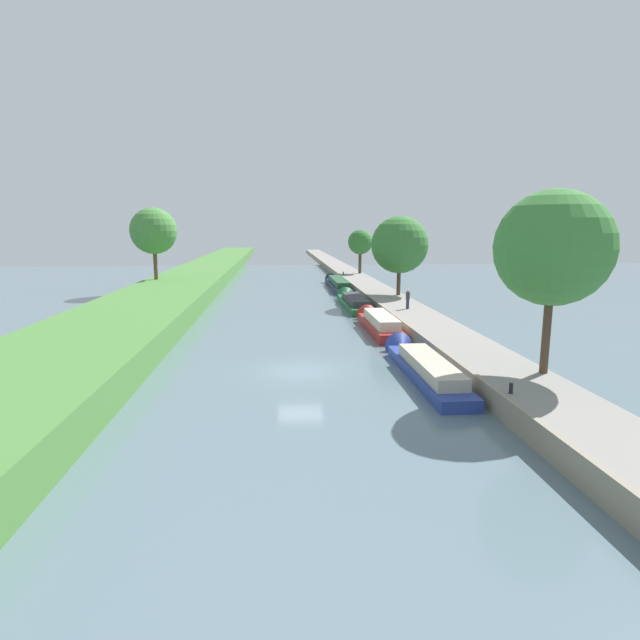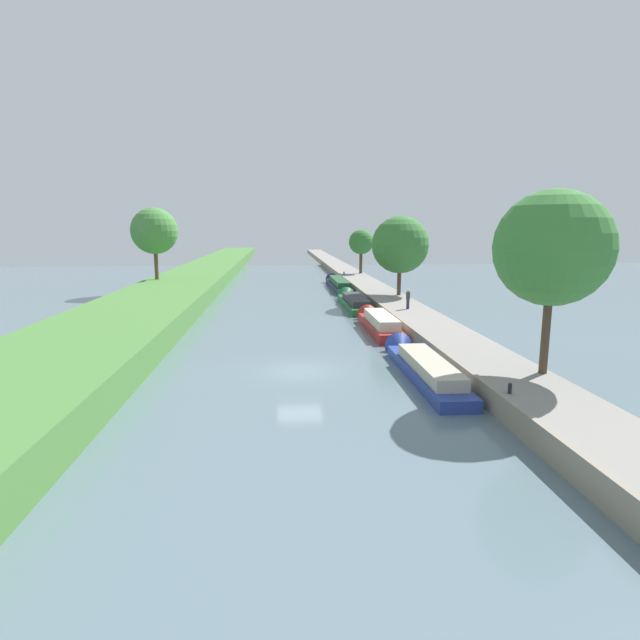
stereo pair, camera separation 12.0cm
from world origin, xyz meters
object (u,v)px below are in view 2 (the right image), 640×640
Objects in this scene: mooring_bollard_near at (510,388)px; mooring_bollard_far at (344,273)px; narrowboat_navy at (338,284)px; narrowboat_blue at (422,366)px; narrowboat_red at (378,323)px; narrowboat_green at (353,301)px; person_walking at (408,299)px.

mooring_bollard_near is 53.70m from mooring_bollard_far.
narrowboat_navy is at bearing 92.16° from mooring_bollard_near.
narrowboat_blue is at bearing -90.15° from narrowboat_navy.
narrowboat_red is 12.19m from narrowboat_green.
narrowboat_red is 0.64× the size of narrowboat_navy.
narrowboat_blue is 12.08m from narrowboat_red.
narrowboat_red is at bearing 95.77° from mooring_bollard_near.
mooring_bollard_far is (-1.36, 31.55, -0.65)m from person_walking.
narrowboat_green is at bearing 111.56° from person_walking.
narrowboat_navy is 35.65× the size of mooring_bollard_far.
narrowboat_navy is at bearing 89.85° from narrowboat_blue.
mooring_bollard_near is at bearing -93.50° from person_walking.
narrowboat_green is 15.56m from narrowboat_navy.
narrowboat_navy is at bearing 89.74° from narrowboat_red.
mooring_bollard_near is at bearing -87.84° from narrowboat_navy.
narrowboat_green is 0.75× the size of narrowboat_navy.
narrowboat_navy is (0.27, 15.56, 0.08)m from narrowboat_green.
narrowboat_blue is 47.34m from mooring_bollard_far.
narrowboat_navy is (0.11, 39.83, 0.08)m from narrowboat_blue.
person_walking is 31.58m from mooring_bollard_far.
narrowboat_green is 23.13m from mooring_bollard_far.
mooring_bollard_near is (1.85, -6.40, 0.78)m from narrowboat_blue.
mooring_bollard_near reaches higher than narrowboat_red.
narrowboat_red reaches higher than narrowboat_green.
mooring_bollard_far reaches higher than narrowboat_blue.
narrowboat_green is at bearing 93.75° from mooring_bollard_near.
narrowboat_red reaches higher than narrowboat_navy.
narrowboat_red reaches higher than narrowboat_blue.
narrowboat_blue is 6.94× the size of person_walking.
mooring_bollard_near is (-1.36, -22.15, -0.65)m from person_walking.
mooring_bollard_near is (1.87, -18.48, 0.69)m from narrowboat_red.
person_walking reaches higher than narrowboat_blue.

